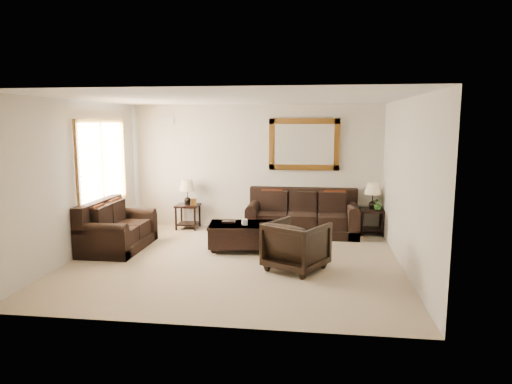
# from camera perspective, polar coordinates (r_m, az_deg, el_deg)

# --- Properties ---
(room) EXTENTS (5.51, 5.01, 2.71)m
(room) POSITION_cam_1_polar(r_m,az_deg,el_deg) (7.51, -2.80, 1.29)
(room) COLOR #9F876D
(room) RESTS_ON ground
(window) EXTENTS (0.07, 1.96, 1.66)m
(window) POSITION_cam_1_polar(r_m,az_deg,el_deg) (9.20, -18.60, 3.46)
(window) COLOR white
(window) RESTS_ON room
(mirror) EXTENTS (1.50, 0.06, 1.10)m
(mirror) POSITION_cam_1_polar(r_m,az_deg,el_deg) (9.81, 6.03, 5.93)
(mirror) COLOR #502A10
(mirror) RESTS_ON room
(air_vent) EXTENTS (0.25, 0.02, 0.18)m
(air_vent) POSITION_cam_1_polar(r_m,az_deg,el_deg) (10.33, -10.90, 8.74)
(air_vent) COLOR #999999
(air_vent) RESTS_ON room
(sofa) EXTENTS (2.28, 0.99, 0.93)m
(sofa) POSITION_cam_1_polar(r_m,az_deg,el_deg) (9.59, 5.82, -3.24)
(sofa) COLOR black
(sofa) RESTS_ON room
(loveseat) EXTENTS (0.94, 1.59, 0.89)m
(loveseat) POSITION_cam_1_polar(r_m,az_deg,el_deg) (8.84, -17.18, -4.69)
(loveseat) COLOR black
(loveseat) RESTS_ON room
(end_table_left) EXTENTS (0.49, 0.49, 1.08)m
(end_table_left) POSITION_cam_1_polar(r_m,az_deg,el_deg) (10.07, -8.55, -0.61)
(end_table_left) COLOR black
(end_table_left) RESTS_ON room
(end_table_right) EXTENTS (0.49, 0.49, 1.08)m
(end_table_right) POSITION_cam_1_polar(r_m,az_deg,el_deg) (9.76, 14.35, -1.09)
(end_table_right) COLOR black
(end_table_right) RESTS_ON room
(coffee_table) EXTENTS (1.51, 0.92, 0.61)m
(coffee_table) POSITION_cam_1_polar(r_m,az_deg,el_deg) (8.38, -0.96, -5.22)
(coffee_table) COLOR black
(coffee_table) RESTS_ON room
(armchair) EXTENTS (1.11, 1.09, 0.86)m
(armchair) POSITION_cam_1_polar(r_m,az_deg,el_deg) (7.27, 5.07, -6.40)
(armchair) COLOR black
(armchair) RESTS_ON floor
(potted_plant) EXTENTS (0.27, 0.30, 0.21)m
(potted_plant) POSITION_cam_1_polar(r_m,az_deg,el_deg) (9.69, 15.02, -1.55)
(potted_plant) COLOR #29571D
(potted_plant) RESTS_ON end_table_right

